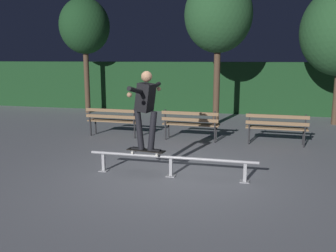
{
  "coord_description": "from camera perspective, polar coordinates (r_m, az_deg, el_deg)",
  "views": [
    {
      "loc": [
        1.55,
        -6.66,
        2.3
      ],
      "look_at": [
        -0.25,
        0.75,
        0.85
      ],
      "focal_mm": 38.31,
      "sensor_mm": 36.0,
      "label": 1
    }
  ],
  "objects": [
    {
      "name": "tree_behind_benches",
      "position": [
        12.7,
        8.01,
        17.01
      ],
      "size": [
        2.29,
        2.29,
        4.98
      ],
      "color": "#4C3828",
      "rests_on": "ground"
    },
    {
      "name": "park_bench_left_center",
      "position": [
        10.06,
        3.59,
        0.65
      ],
      "size": [
        1.61,
        0.46,
        0.88
      ],
      "color": "black",
      "rests_on": "ground"
    },
    {
      "name": "skateboarder",
      "position": [
        6.98,
        -3.58,
        3.53
      ],
      "size": [
        0.63,
        1.4,
        1.56
      ],
      "color": "black",
      "rests_on": "skateboard"
    },
    {
      "name": "grind_rail",
      "position": [
        7.07,
        0.47,
        -5.56
      ],
      "size": [
        3.37,
        0.18,
        0.41
      ],
      "color": "#9E9EA3",
      "rests_on": "ground"
    },
    {
      "name": "tree_far_left",
      "position": [
        15.65,
        -13.13,
        15.14
      ],
      "size": [
        2.05,
        2.05,
        4.73
      ],
      "color": "#4C3828",
      "rests_on": "ground"
    },
    {
      "name": "ground_plane",
      "position": [
        7.21,
        0.56,
        -7.83
      ],
      "size": [
        90.0,
        90.0,
        0.0
      ],
      "primitive_type": "plane",
      "color": "slate"
    },
    {
      "name": "skateboard",
      "position": [
        7.15,
        -3.51,
        -3.93
      ],
      "size": [
        0.8,
        0.31,
        0.09
      ],
      "color": "black",
      "rests_on": "grind_rail"
    },
    {
      "name": "park_bench_leftmost",
      "position": [
        10.71,
        -8.73,
        1.16
      ],
      "size": [
        1.61,
        0.46,
        0.88
      ],
      "color": "black",
      "rests_on": "ground"
    },
    {
      "name": "hedge_backdrop",
      "position": [
        15.78,
        8.07,
        6.18
      ],
      "size": [
        24.0,
        1.2,
        2.14
      ],
      "primitive_type": "cube",
      "color": "#193D1E",
      "rests_on": "ground"
    },
    {
      "name": "park_bench_right_center",
      "position": [
        9.93,
        16.89,
        0.06
      ],
      "size": [
        1.61,
        0.46,
        0.88
      ],
      "color": "black",
      "rests_on": "ground"
    }
  ]
}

